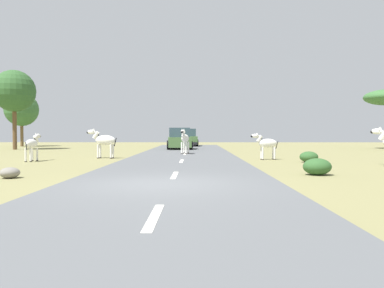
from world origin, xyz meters
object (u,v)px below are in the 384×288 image
Objects in this scene: tree_2 at (22,110)px; tree_1 at (14,91)px; zebra_3 at (32,144)px; zebra_2 at (104,141)px; rock_1 at (10,173)px; car_0 at (187,138)px; car_1 at (179,139)px; zebra_0 at (185,139)px; zebra_4 at (266,144)px; bush_1 at (309,157)px; bush_0 at (317,167)px.

tree_1 is at bearing -69.64° from tree_2.
zebra_3 is 22.29m from tree_2.
zebra_2 is 1.16× the size of zebra_3.
car_0 is at bearing 79.88° from rock_1.
tree_1 is at bearing 175.97° from car_1.
zebra_0 is at bearing -26.67° from tree_1.
zebra_3 is 7.23m from rock_1.
car_0 is at bearing 4.99° from zebra_4.
zebra_3 is at bearing 177.93° from bush_1.
rock_1 is (9.21, -19.77, -4.62)m from tree_1.
bush_0 is at bearing -44.83° from tree_1.
car_1 is (-5.01, 11.78, 0.02)m from zebra_4.
tree_2 reaches higher than zebra_0.
car_0 is (7.08, 20.34, 0.01)m from zebra_3.
zebra_2 reaches higher than bush_0.
bush_0 is at bearing -21.88° from zebra_3.
car_0 is at bearing -79.53° from zebra_0.
tree_1 reaches higher than car_1.
car_1 is at bearing 0.47° from tree_1.
car_1 is 7.30× the size of rock_1.
zebra_2 is 0.38× the size of car_1.
car_1 reaches higher than rock_1.
zebra_0 is 0.31× the size of tree_2.
car_1 is 4.82× the size of bush_0.
bush_0 is 1.51× the size of rock_1.
zebra_4 is (8.64, -0.96, -0.14)m from zebra_2.
tree_1 reaches higher than tree_2.
rock_1 is (2.23, -6.84, -0.67)m from zebra_3.
zebra_0 is 1.96× the size of bush_1.
zebra_0 is at bearing 42.90° from zebra_3.
tree_1 is (-14.23, 7.15, 3.79)m from zebra_0.
car_0 is 16.37m from tree_1.
tree_1 is 10.69× the size of rock_1.
car_1 is at bearing -23.07° from tree_2.
car_1 is at bearing 14.74° from zebra_4.
zebra_4 is 2.42× the size of rock_1.
tree_2 is at bearing 44.19° from zebra_2.
zebra_2 is 11.41m from car_1.
tree_1 is (-14.06, -7.41, 3.94)m from car_0.
car_0 reaches higher than rock_1.
tree_1 reaches higher than zebra_3.
car_0 reaches higher than zebra_3.
zebra_0 reaches higher than bush_0.
zebra_4 reaches higher than rock_1.
zebra_4 is at bearing -32.13° from tree_1.
zebra_0 is at bearing -89.22° from car_1.
zebra_3 is 11.66m from zebra_4.
car_0 is 0.83× the size of tree_2.
rock_1 is (11.80, -26.76, -3.54)m from tree_2.
zebra_2 is 10.69m from bush_1.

